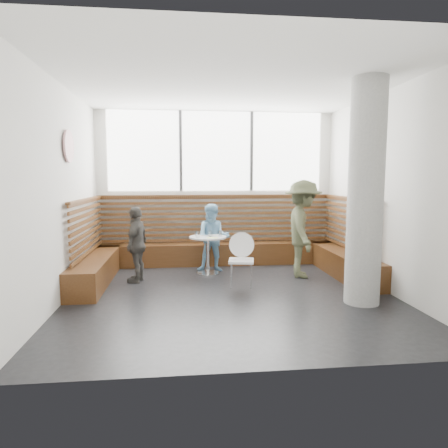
{
  "coord_description": "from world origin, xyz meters",
  "views": [
    {
      "loc": [
        -0.77,
        -6.02,
        1.82
      ],
      "look_at": [
        0.0,
        1.0,
        1.0
      ],
      "focal_mm": 32.0,
      "sensor_mm": 36.0,
      "label": 1
    }
  ],
  "objects": [
    {
      "name": "menu_card",
      "position": [
        -0.19,
        1.23,
        0.72
      ],
      "size": [
        0.2,
        0.14,
        0.0
      ],
      "primitive_type": "cube",
      "rotation": [
        0.0,
        0.0,
        -0.02
      ],
      "color": "#A5C64C",
      "rests_on": "cafe_table"
    },
    {
      "name": "glass_left",
      "position": [
        -0.46,
        1.35,
        0.78
      ],
      "size": [
        0.07,
        0.07,
        0.12
      ],
      "primitive_type": "cylinder",
      "color": "white",
      "rests_on": "cafe_table"
    },
    {
      "name": "adult_man",
      "position": [
        1.45,
        1.02,
        0.89
      ],
      "size": [
        0.87,
        1.26,
        1.78
      ],
      "primitive_type": "imported",
      "rotation": [
        0.0,
        0.0,
        1.38
      ],
      "color": "#494E34",
      "rests_on": "ground"
    },
    {
      "name": "room",
      "position": [
        0.0,
        0.0,
        1.6
      ],
      "size": [
        5.0,
        5.0,
        3.2
      ],
      "color": "silver",
      "rests_on": "ground"
    },
    {
      "name": "child_left",
      "position": [
        -1.54,
        0.99,
        0.66
      ],
      "size": [
        0.51,
        0.83,
        1.32
      ],
      "primitive_type": "imported",
      "rotation": [
        0.0,
        0.0,
        -1.83
      ],
      "color": "#46433F",
      "rests_on": "ground"
    },
    {
      "name": "booth",
      "position": [
        0.0,
        1.77,
        0.41
      ],
      "size": [
        5.0,
        2.5,
        1.44
      ],
      "color": "#412510",
      "rests_on": "ground"
    },
    {
      "name": "plate_far",
      "position": [
        -0.16,
        1.52,
        0.72
      ],
      "size": [
        0.19,
        0.19,
        0.01
      ],
      "primitive_type": "cylinder",
      "color": "white",
      "rests_on": "cafe_table"
    },
    {
      "name": "glass_right",
      "position": [
        -0.02,
        1.44,
        0.77
      ],
      "size": [
        0.06,
        0.06,
        0.1
      ],
      "primitive_type": "cylinder",
      "color": "white",
      "rests_on": "cafe_table"
    },
    {
      "name": "cafe_chair",
      "position": [
        0.23,
        0.53,
        0.52
      ],
      "size": [
        0.43,
        0.42,
        0.9
      ],
      "rotation": [
        0.0,
        0.0,
        -0.18
      ],
      "color": "white",
      "rests_on": "ground"
    },
    {
      "name": "glass_mid",
      "position": [
        -0.21,
        1.42,
        0.77
      ],
      "size": [
        0.07,
        0.07,
        0.11
      ],
      "primitive_type": "cylinder",
      "color": "white",
      "rests_on": "cafe_table"
    },
    {
      "name": "wall_art",
      "position": [
        -2.46,
        0.4,
        2.3
      ],
      "size": [
        0.03,
        0.5,
        0.5
      ],
      "primitive_type": "cylinder",
      "rotation": [
        0.0,
        1.57,
        0.0
      ],
      "color": "white",
      "rests_on": "room"
    },
    {
      "name": "concrete_column",
      "position": [
        1.85,
        -0.6,
        1.6
      ],
      "size": [
        0.5,
        0.5,
        3.2
      ],
      "primitive_type": "cylinder",
      "color": "gray",
      "rests_on": "ground"
    },
    {
      "name": "child_back",
      "position": [
        -0.14,
        1.62,
        0.66
      ],
      "size": [
        0.71,
        0.59,
        1.32
      ],
      "primitive_type": "imported",
      "rotation": [
        0.0,
        0.0,
        -0.15
      ],
      "color": "#77ABCF",
      "rests_on": "ground"
    },
    {
      "name": "plate_near",
      "position": [
        -0.4,
        1.56,
        0.72
      ],
      "size": [
        0.18,
        0.18,
        0.01
      ],
      "primitive_type": "cylinder",
      "color": "white",
      "rests_on": "cafe_table"
    },
    {
      "name": "cafe_table",
      "position": [
        -0.26,
        1.42,
        0.51
      ],
      "size": [
        0.7,
        0.7,
        0.72
      ],
      "color": "silver",
      "rests_on": "ground"
    }
  ]
}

